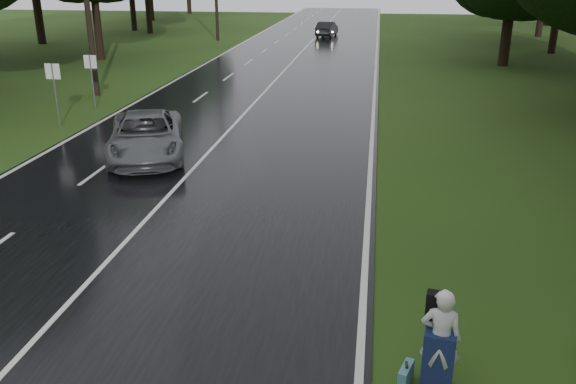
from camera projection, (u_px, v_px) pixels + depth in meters
The scene contains 15 objects.
ground at pixel (61, 314), 11.54m from camera, with size 160.00×160.00×0.00m, color #2A4715.
road at pixel (258, 99), 30.02m from camera, with size 12.00×140.00×0.04m, color black.
lane_center at pixel (258, 99), 30.02m from camera, with size 0.12×140.00×0.01m, color silver.
grey_car at pixel (146, 136), 20.69m from camera, with size 2.49×5.39×1.50m, color #565A5C.
far_car at pixel (327, 29), 56.53m from camera, with size 1.44×4.14×1.36m, color black.
hitchhiker at pixel (440, 342), 9.31m from camera, with size 0.70×0.65×1.75m.
suitcase at pixel (406, 375), 9.54m from camera, with size 0.14×0.48×0.34m, color teal.
utility_pole_mid at pixel (97, 95), 31.01m from camera, with size 1.80×0.28×10.32m, color black, non-canonical shape.
utility_pole_far at pixel (218, 41), 53.87m from camera, with size 1.80×0.28×9.95m, color black, non-canonical shape.
road_sign_a at pixel (60, 127), 24.99m from camera, with size 0.63×0.10×2.62m, color white, non-canonical shape.
road_sign_b at pixel (96, 109), 28.09m from camera, with size 0.60×0.10×2.50m, color white, non-canonical shape.
tree_left_e at pixel (101, 60), 42.92m from camera, with size 9.51×9.51×14.86m, color black, non-canonical shape.
tree_left_f at pixel (150, 33), 59.64m from camera, with size 9.56×9.56×14.94m, color black, non-canonical shape.
tree_right_e at pixel (502, 66), 40.34m from camera, with size 7.45×7.45×11.63m, color black, non-canonical shape.
tree_right_f at pixel (506, 44), 51.79m from camera, with size 10.43×10.43×16.30m, color black, non-canonical shape.
Camera 1 is at (5.81, -9.19, 6.31)m, focal length 37.12 mm.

